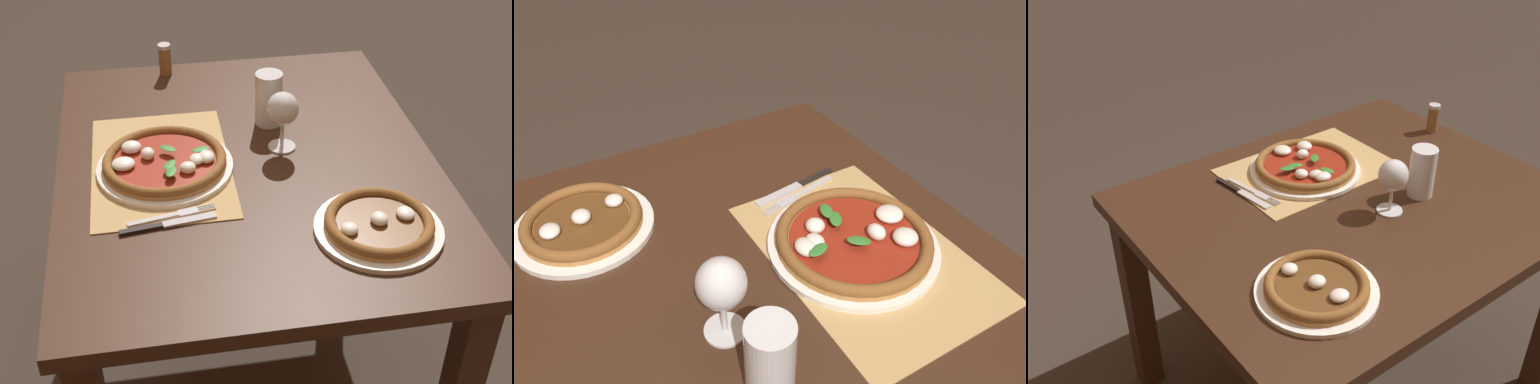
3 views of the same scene
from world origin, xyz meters
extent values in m
plane|color=#382D26|center=(0.00, 0.00, 0.00)|extent=(24.00, 24.00, 0.00)
cube|color=#382114|center=(0.00, 0.00, 0.72)|extent=(1.14, 0.93, 0.04)
cube|color=#382114|center=(-0.51, -0.41, 0.35)|extent=(0.07, 0.07, 0.70)
cube|color=#382114|center=(-0.51, 0.41, 0.35)|extent=(0.07, 0.07, 0.70)
cube|color=tan|center=(-0.01, -0.21, 0.74)|extent=(0.49, 0.33, 0.00)
cylinder|color=white|center=(0.01, -0.20, 0.75)|extent=(0.33, 0.33, 0.01)
cylinder|color=#B77F42|center=(0.01, -0.20, 0.76)|extent=(0.30, 0.30, 0.01)
torus|color=brown|center=(0.01, -0.20, 0.77)|extent=(0.30, 0.30, 0.02)
cylinder|color=maroon|center=(0.01, -0.20, 0.77)|extent=(0.25, 0.25, 0.00)
ellipsoid|color=silver|center=(-0.01, -0.24, 0.78)|extent=(0.04, 0.03, 0.03)
ellipsoid|color=silver|center=(-0.05, -0.28, 0.78)|extent=(0.05, 0.05, 0.03)
ellipsoid|color=silver|center=(0.02, -0.30, 0.78)|extent=(0.05, 0.06, 0.02)
ellipsoid|color=silver|center=(0.03, -0.13, 0.78)|extent=(0.04, 0.04, 0.02)
ellipsoid|color=silver|center=(0.02, -0.10, 0.78)|extent=(0.05, 0.04, 0.02)
ellipsoid|color=silver|center=(0.06, -0.15, 0.78)|extent=(0.04, 0.04, 0.03)
ellipsoid|color=#337A2D|center=(0.06, -0.19, 0.79)|extent=(0.05, 0.04, 0.00)
ellipsoid|color=#337A2D|center=(0.00, -0.11, 0.79)|extent=(0.04, 0.05, 0.00)
ellipsoid|color=#337A2D|center=(-0.02, -0.19, 0.79)|extent=(0.05, 0.05, 0.00)
ellipsoid|color=#337A2D|center=(0.08, -0.19, 0.79)|extent=(0.05, 0.04, 0.00)
cylinder|color=white|center=(0.32, 0.24, 0.75)|extent=(0.28, 0.28, 0.01)
cylinder|color=#B77F42|center=(0.32, 0.24, 0.76)|extent=(0.24, 0.24, 0.01)
torus|color=brown|center=(0.32, 0.24, 0.77)|extent=(0.24, 0.24, 0.02)
cylinder|color=brown|center=(0.32, 0.24, 0.76)|extent=(0.18, 0.18, 0.00)
ellipsoid|color=silver|center=(0.32, 0.24, 0.77)|extent=(0.04, 0.04, 0.02)
ellipsoid|color=silver|center=(0.31, 0.30, 0.77)|extent=(0.05, 0.04, 0.02)
ellipsoid|color=silver|center=(0.34, 0.16, 0.77)|extent=(0.04, 0.04, 0.02)
cylinder|color=silver|center=(-0.04, 0.10, 0.74)|extent=(0.07, 0.07, 0.00)
cylinder|color=silver|center=(-0.04, 0.10, 0.78)|extent=(0.01, 0.01, 0.06)
ellipsoid|color=silver|center=(-0.04, 0.10, 0.85)|extent=(0.08, 0.08, 0.08)
ellipsoid|color=#AD5B14|center=(-0.04, 0.10, 0.84)|extent=(0.07, 0.07, 0.05)
cylinder|color=silver|center=(-0.17, 0.09, 0.81)|extent=(0.07, 0.07, 0.15)
cylinder|color=black|center=(-0.17, 0.09, 0.80)|extent=(0.07, 0.07, 0.12)
cylinder|color=silver|center=(-0.17, 0.09, 0.86)|extent=(0.07, 0.07, 0.02)
cube|color=#B7B7BC|center=(0.21, -0.24, 0.75)|extent=(0.03, 0.12, 0.00)
cube|color=#B7B7BC|center=(0.19, -0.16, 0.75)|extent=(0.03, 0.05, 0.00)
cylinder|color=#B7B7BC|center=(0.19, -0.12, 0.75)|extent=(0.01, 0.04, 0.00)
cylinder|color=#B7B7BC|center=(0.19, -0.12, 0.75)|extent=(0.01, 0.04, 0.00)
cylinder|color=#B7B7BC|center=(0.18, -0.12, 0.75)|extent=(0.01, 0.04, 0.00)
cylinder|color=#B7B7BC|center=(0.18, -0.12, 0.75)|extent=(0.01, 0.04, 0.00)
cube|color=black|center=(0.24, -0.27, 0.75)|extent=(0.03, 0.10, 0.01)
cube|color=#B7B7BC|center=(0.22, -0.16, 0.75)|extent=(0.04, 0.12, 0.00)
cylinder|color=brown|center=(-0.51, -0.16, 0.78)|extent=(0.04, 0.04, 0.08)
cylinder|color=#BCBCC1|center=(-0.51, -0.16, 0.83)|extent=(0.04, 0.04, 0.01)
camera|label=1|loc=(1.46, -0.23, 1.71)|focal=50.00mm
camera|label=2|loc=(-0.53, 0.29, 1.41)|focal=35.00mm
camera|label=3|loc=(0.99, 1.01, 1.64)|focal=42.00mm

